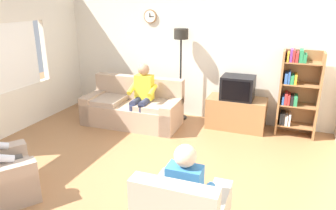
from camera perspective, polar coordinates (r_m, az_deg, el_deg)
ground_plane at (r=4.74m, az=-5.56°, el=-12.07°), size 12.00×12.00×0.00m
back_wall_assembly at (r=6.64m, az=4.51°, el=9.37°), size 6.20×0.17×2.70m
couch at (r=6.41m, az=-6.27°, el=-0.62°), size 1.93×0.94×0.90m
tv_stand at (r=6.30m, az=12.09°, el=-1.43°), size 1.10×0.56×0.60m
tv at (r=6.12m, az=12.38°, el=3.06°), size 0.60×0.49×0.44m
bookshelf at (r=6.15m, az=21.96°, el=2.32°), size 0.68×0.36×1.58m
floor_lamp at (r=6.38m, az=2.33°, el=9.94°), size 0.28×0.28×1.85m
person_on_couch at (r=6.08m, az=-4.65°, el=2.20°), size 0.52×0.55×1.24m
person_in_right_armchair at (r=3.30m, az=3.45°, el=-14.65°), size 0.52×0.54×1.12m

